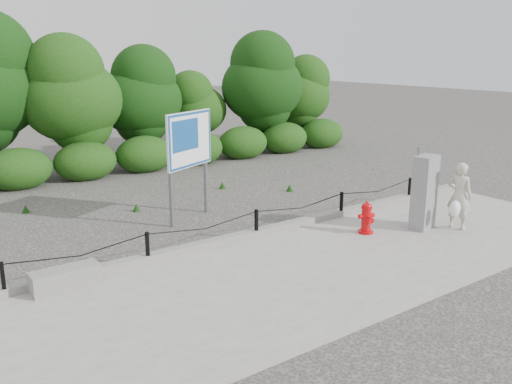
{
  "coord_description": "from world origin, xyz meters",
  "views": [
    {
      "loc": [
        -6.4,
        -8.87,
        3.93
      ],
      "look_at": [
        0.13,
        0.2,
        1.0
      ],
      "focal_mm": 38.0,
      "sensor_mm": 36.0,
      "label": 1
    }
  ],
  "objects": [
    {
      "name": "curb",
      "position": [
        0.0,
        0.05,
        0.15
      ],
      "size": [
        14.0,
        0.22,
        0.14
      ],
      "primitive_type": "cube",
      "color": "slate",
      "rests_on": "sidewalk"
    },
    {
      "name": "treeline",
      "position": [
        0.04,
        8.94,
        2.55
      ],
      "size": [
        20.1,
        3.86,
        5.01
      ],
      "color": "black",
      "rests_on": "ground"
    },
    {
      "name": "advertising_sign",
      "position": [
        -0.41,
        2.1,
        1.82
      ],
      "size": [
        1.49,
        0.73,
        2.58
      ],
      "rotation": [
        0.0,
        0.0,
        0.42
      ],
      "color": "slate",
      "rests_on": "ground"
    },
    {
      "name": "sidewalk",
      "position": [
        0.0,
        -2.0,
        0.04
      ],
      "size": [
        14.0,
        4.0,
        0.08
      ],
      "primitive_type": "cube",
      "color": "gray",
      "rests_on": "ground"
    },
    {
      "name": "fire_hydrant",
      "position": [
        2.07,
        -1.2,
        0.42
      ],
      "size": [
        0.4,
        0.41,
        0.71
      ],
      "rotation": [
        0.0,
        0.0,
        -0.25
      ],
      "color": "#BA060A",
      "rests_on": "sidewalk"
    },
    {
      "name": "utility_cabinet",
      "position": [
        3.34,
        -1.68,
        0.9
      ],
      "size": [
        0.69,
        0.52,
        1.81
      ],
      "rotation": [
        0.0,
        0.0,
        0.25
      ],
      "color": "gray",
      "rests_on": "sidewalk"
    },
    {
      "name": "pedestrian",
      "position": [
        3.93,
        -2.17,
        0.82
      ],
      "size": [
        0.72,
        0.61,
        1.5
      ],
      "rotation": [
        0.0,
        0.0,
        1.78
      ],
      "color": "#B9B69E",
      "rests_on": "sidewalk"
    },
    {
      "name": "chain_barrier",
      "position": [
        0.0,
        0.0,
        0.46
      ],
      "size": [
        10.06,
        0.06,
        0.6
      ],
      "color": "black",
      "rests_on": "sidewalk"
    },
    {
      "name": "concrete_block",
      "position": [
        -4.1,
        -0.25,
        0.26
      ],
      "size": [
        1.12,
        0.4,
        0.36
      ],
      "primitive_type": "cube",
      "rotation": [
        0.0,
        0.0,
        0.01
      ],
      "color": "gray",
      "rests_on": "sidewalk"
    },
    {
      "name": "ground",
      "position": [
        0.0,
        0.0,
        0.0
      ],
      "size": [
        90.0,
        90.0,
        0.0
      ],
      "primitive_type": "plane",
      "color": "#2D2B28",
      "rests_on": "ground"
    }
  ]
}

